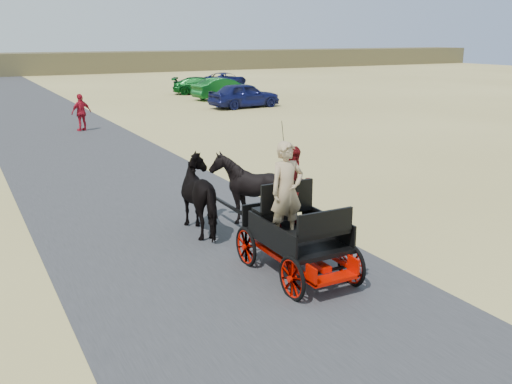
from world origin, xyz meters
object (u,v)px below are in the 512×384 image
carriage (296,256)px  horse_left (205,196)px  pedestrian (81,112)px  car_c (202,86)px  horse_right (249,190)px  car_b (224,89)px  car_d (225,79)px  car_a (244,95)px

carriage → horse_left: 3.09m
pedestrian → car_c: size_ratio=0.39×
horse_left → car_c: (12.18, 29.01, -0.20)m
horse_right → car_b: (11.05, 25.05, -0.11)m
horse_left → car_c: bearing=-112.8°
horse_left → car_d: size_ratio=0.46×
car_c → pedestrian: bearing=166.9°
carriage → car_a: car_a is taller
carriage → horse_right: bearing=79.6°
car_a → car_d: car_a is taller
carriage → car_d: car_d is taller
pedestrian → car_d: (16.17, 18.78, -0.26)m
horse_right → car_c: horse_right is taller
carriage → car_a: (10.70, 23.20, 0.40)m
horse_right → car_d: bearing=-114.3°
pedestrian → horse_left: bearing=67.7°
horse_right → car_b: 27.38m
carriage → horse_left: bearing=100.4°
pedestrian → car_b: bearing=-161.9°
car_c → horse_right: bearing=-172.6°
car_d → pedestrian: bearing=113.7°
car_b → carriage: bearing=152.2°
carriage → car_d: 40.89m
carriage → car_c: bearing=70.0°
pedestrian → carriage: bearing=69.7°
car_b → car_c: size_ratio=1.00×
carriage → horse_right: size_ratio=1.41×
pedestrian → car_c: bearing=-151.8°
car_a → car_b: size_ratio=1.00×
horse_right → pedestrian: (-0.58, 15.79, 0.01)m
car_a → car_c: bearing=-11.1°
horse_right → horse_left: bearing=0.0°
car_d → car_c: bearing=115.4°
horse_right → car_d: horse_right is taller
horse_right → car_a: bearing=-116.7°
carriage → horse_right: 3.09m
car_a → car_d: size_ratio=1.04×
carriage → horse_left: (-0.55, 3.00, 0.49)m
car_b → car_c: 3.96m
carriage → car_a: 25.55m
pedestrian → car_d: pedestrian is taller
carriage → car_b: bearing=67.5°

